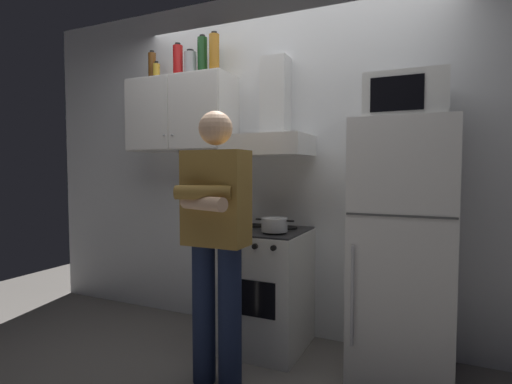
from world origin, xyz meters
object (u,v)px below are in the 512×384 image
Objects in this scene: upper_cabinet at (181,115)px; bottle_canister_steel at (190,64)px; stove_oven at (264,288)px; cooking_pot at (274,225)px; person_standing at (216,237)px; bottle_liquor_amber at (214,54)px; bottle_spice_jar at (157,72)px; range_hood at (271,129)px; bottle_soda_red at (178,61)px; bottle_beer_brown at (152,67)px; bottle_wine_green at (202,56)px; microwave at (406,98)px; refrigerator at (403,249)px.

bottle_canister_steel is at bearing -1.72° from upper_cabinet.
stove_oven is 3.13× the size of cooking_pot.
upper_cabinet reaches higher than person_standing.
bottle_spice_jar is (-0.54, -0.03, -0.09)m from bottle_liquor_amber.
range_hood is 1.00m from bottle_soda_red.
range_hood is 3.47× the size of bottle_canister_steel.
bottle_wine_green is at bearing -0.15° from bottle_beer_brown.
bottle_canister_steel is (-1.65, 0.10, 0.41)m from microwave.
cooking_pot is 1.59m from bottle_soda_red.
bottle_spice_jar is at bearing 177.24° from refrigerator.
stove_oven is at bearing -179.96° from refrigerator.
stove_oven is (0.80, -0.13, -1.32)m from upper_cabinet.
microwave is 1.17m from cooking_pot.
stove_oven is at bearing -6.88° from bottle_beer_brown.
refrigerator is 5.72× the size of cooking_pot.
bottle_wine_green is (0.43, 0.04, 0.08)m from bottle_spice_jar.
bottle_liquor_amber reaches higher than refrigerator.
microwave is 2.01m from bottle_spice_jar.
bottle_liquor_amber is (0.32, -0.00, 0.46)m from upper_cabinet.
person_standing is (-0.05, -0.61, 0.47)m from stove_oven.
person_standing is 5.13× the size of bottle_wine_green.
upper_cabinet is 1.35m from person_standing.
microwave is 0.29× the size of person_standing.
stove_oven is 1.02m from refrigerator.
bottle_wine_green is 0.12m from bottle_canister_steel.
microwave is 1.47× the size of bottle_liquor_amber.
microwave is at bearing 90.90° from refrigerator.
person_standing is at bearing -53.49° from bottle_wine_green.
bottle_spice_jar is at bearing -175.29° from bottle_wine_green.
range_hood is at bearing 90.00° from stove_oven.
bottle_canister_steel is at bearing 131.97° from person_standing.
bottle_liquor_amber is (-1.43, 0.10, 0.47)m from microwave.
upper_cabinet is 3.27× the size of bottle_soda_red.
bottle_liquor_amber is at bearing 158.47° from cooking_pot.
microwave reaches higher than person_standing.
person_standing reaches higher than cooking_pot.
microwave is at bearing -2.58° from bottle_soda_red.
range_hood is at bearing 2.00° from bottle_soda_red.
refrigerator is (0.95, 0.00, 0.37)m from stove_oven.
bottle_soda_red reaches higher than bottle_canister_steel.
bottle_spice_jar is at bearing -26.17° from bottle_beer_brown.
cooking_pot is 1.77m from bottle_beer_brown.
upper_cabinet reaches higher than stove_oven.
bottle_soda_red is at bearing -171.19° from bottle_wine_green.
range_hood is 4.94× the size of bottle_spice_jar.
range_hood is 0.73m from cooking_pot.
upper_cabinet is at bearing 165.27° from cooking_pot.
bottle_liquor_amber reaches higher than person_standing.
bottle_liquor_amber is at bearing -1.02° from bottle_beer_brown.
person_standing is (-0.05, -0.73, -0.70)m from range_hood.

